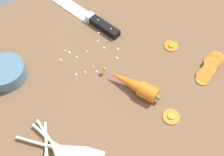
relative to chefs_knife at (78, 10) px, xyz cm
name	(u,v)px	position (x,y,z in cm)	size (l,w,h in cm)	color
ground_plane	(108,80)	(-8.46, -26.87, -2.65)	(120.00, 90.00, 4.00)	brown
chefs_knife	(78,10)	(0.00, 0.00, 0.00)	(8.87, 34.79, 4.18)	silver
whole_carrot	(134,85)	(-5.50, -34.69, 1.45)	(8.48, 17.07, 4.20)	orange
parsnip_front	(67,156)	(-29.63, -39.15, 1.33)	(6.08, 18.12, 4.00)	beige
parsnip_mid_right	(74,152)	(-28.10, -39.43, 1.33)	(14.56, 19.00, 4.00)	beige
carrot_slice_stack	(209,68)	(15.04, -43.24, 0.57)	(11.38, 5.66, 3.77)	orange
carrot_slice_stray_near	(171,46)	(13.37, -30.38, -0.29)	(4.30, 4.30, 0.70)	orange
carrot_slice_stray_mid	(171,116)	(-3.59, -46.75, -0.29)	(4.38, 4.38, 0.70)	orange
prep_bowl	(5,72)	(-30.25, -9.38, 1.50)	(11.00, 11.00, 4.00)	slate
mince_crumbs	(92,55)	(-7.51, -18.06, -0.29)	(16.37, 13.63, 0.87)	silver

